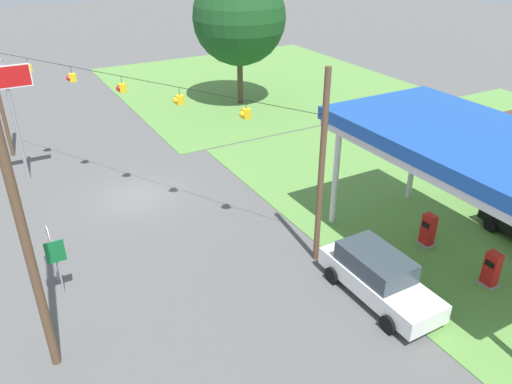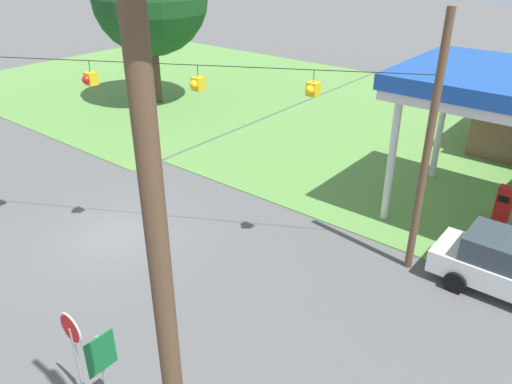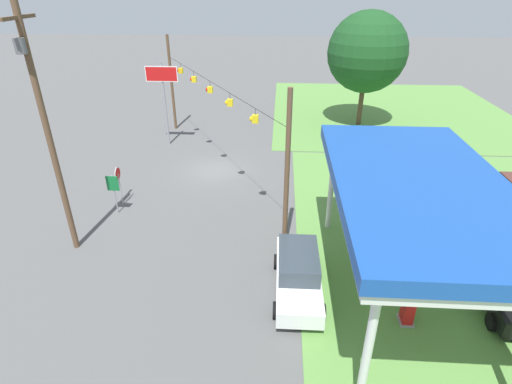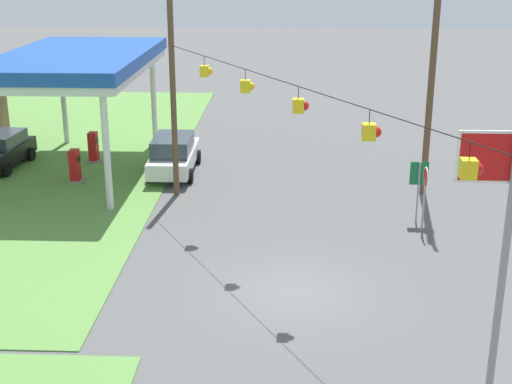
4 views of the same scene
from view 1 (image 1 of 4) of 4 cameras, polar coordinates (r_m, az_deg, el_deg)
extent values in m
plane|color=#565656|center=(26.75, -13.50, -0.57)|extent=(160.00, 160.00, 0.00)
cube|color=#5B8E42|center=(46.32, -0.14, 12.43)|extent=(24.00, 24.00, 0.04)
cube|color=silver|center=(20.36, 24.14, 3.81)|extent=(11.64, 6.08, 0.35)
cube|color=#19479E|center=(20.20, 24.38, 4.97)|extent=(11.84, 6.28, 0.55)
cylinder|color=silver|center=(23.00, 9.08, 1.67)|extent=(0.28, 0.28, 4.76)
cylinder|color=silver|center=(26.10, 17.63, 3.94)|extent=(0.28, 0.28, 4.76)
cube|color=gray|center=(23.43, 18.79, -5.61)|extent=(0.71, 0.56, 0.12)
cube|color=red|center=(23.04, 19.08, -4.03)|extent=(0.55, 0.40, 1.40)
cube|color=black|center=(22.76, 18.82, -3.58)|extent=(0.39, 0.03, 0.24)
cube|color=gray|center=(21.89, 24.93, -9.52)|extent=(0.71, 0.56, 0.12)
cube|color=red|center=(21.47, 25.34, -7.89)|extent=(0.55, 0.40, 1.40)
cube|color=black|center=(21.16, 25.14, -7.47)|extent=(0.39, 0.03, 0.24)
cube|color=white|center=(19.51, 13.88, -9.99)|extent=(5.13, 1.89, 0.73)
cube|color=#333D47|center=(19.24, 13.52, -7.76)|extent=(2.82, 1.72, 0.77)
cylinder|color=black|center=(19.50, 19.03, -12.23)|extent=(0.68, 0.22, 0.68)
cylinder|color=black|center=(18.37, 14.89, -14.41)|extent=(0.68, 0.22, 0.68)
cylinder|color=black|center=(21.16, 12.80, -7.71)|extent=(0.68, 0.22, 0.68)
cylinder|color=black|center=(20.12, 8.70, -9.37)|extent=(0.68, 0.22, 0.68)
cylinder|color=black|center=(25.40, 25.25, -3.43)|extent=(0.69, 0.27, 0.68)
cylinder|color=#99999E|center=(21.11, -22.13, -7.04)|extent=(0.08, 0.08, 2.10)
cylinder|color=white|center=(20.56, -22.65, -4.63)|extent=(0.80, 0.03, 0.80)
cylinder|color=red|center=(20.56, -22.65, -4.63)|extent=(0.70, 0.03, 0.70)
cylinder|color=gray|center=(29.48, -25.78, 7.15)|extent=(0.18, 0.18, 6.64)
cube|color=white|center=(28.72, -26.77, 11.61)|extent=(0.06, 2.51, 1.17)
cube|color=red|center=(28.72, -26.77, 11.61)|extent=(0.07, 2.39, 1.05)
cylinder|color=gray|center=(20.24, -21.62, -8.05)|extent=(0.07, 0.07, 2.40)
cube|color=#146B33|center=(19.79, -21.97, -6.36)|extent=(0.04, 0.70, 0.90)
cylinder|color=brown|center=(14.89, -25.70, -1.42)|extent=(0.28, 0.28, 11.64)
cylinder|color=brown|center=(19.47, 7.48, 2.31)|extent=(0.24, 0.24, 8.16)
cylinder|color=black|center=(24.45, -15.18, 12.65)|extent=(18.08, 10.02, 0.02)
cylinder|color=black|center=(29.76, -24.70, 13.41)|extent=(0.02, 0.02, 0.35)
cube|color=yellow|center=(29.84, -24.55, 12.72)|extent=(0.32, 0.32, 0.40)
sphere|color=red|center=(29.83, -24.88, 12.65)|extent=(0.28, 0.28, 0.28)
cylinder|color=black|center=(27.04, -20.37, 12.93)|extent=(0.02, 0.02, 0.35)
cube|color=yellow|center=(27.12, -20.24, 12.17)|extent=(0.32, 0.32, 0.40)
sphere|color=red|center=(27.10, -20.59, 12.10)|extent=(0.28, 0.28, 0.28)
cylinder|color=black|center=(24.49, -15.13, 12.26)|extent=(0.02, 0.02, 0.35)
cube|color=yellow|center=(24.59, -15.02, 11.42)|extent=(0.32, 0.32, 0.40)
sphere|color=red|center=(24.55, -15.41, 11.35)|extent=(0.28, 0.28, 0.28)
cylinder|color=black|center=(22.19, -8.78, 11.31)|extent=(0.02, 0.02, 0.35)
cube|color=yellow|center=(22.30, -8.71, 10.38)|extent=(0.32, 0.32, 0.40)
sphere|color=yellow|center=(22.24, -9.12, 10.31)|extent=(0.28, 0.28, 0.28)
cylinder|color=black|center=(20.21, -1.13, 9.97)|extent=(0.02, 0.02, 0.35)
cube|color=yellow|center=(20.33, -1.12, 8.96)|extent=(0.32, 0.32, 0.40)
sphere|color=yellow|center=(20.26, -1.55, 8.89)|extent=(0.28, 0.28, 0.28)
cylinder|color=#4C3828|center=(40.02, -1.83, 12.68)|extent=(0.44, 0.44, 3.77)
sphere|color=#19471E|center=(39.05, -1.94, 19.30)|extent=(6.95, 6.95, 6.95)
camera|label=2|loc=(10.18, -45.31, 4.28)|focal=35.00mm
camera|label=3|loc=(10.72, 76.98, 4.77)|focal=28.00mm
camera|label=4|loc=(43.38, -23.05, 22.72)|focal=50.00mm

